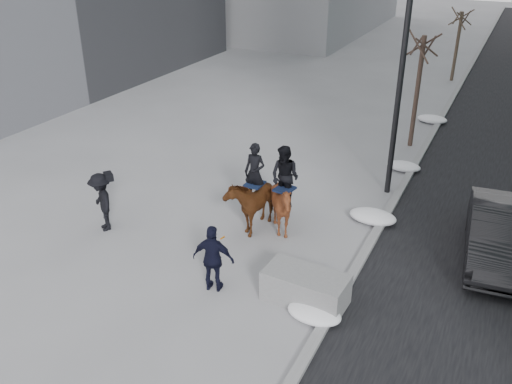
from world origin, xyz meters
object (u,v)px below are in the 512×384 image
at_px(planter, 306,288).
at_px(car_near, 498,234).
at_px(mounted_right, 283,200).
at_px(mounted_left, 253,197).

relative_size(planter, car_near, 0.45).
distance_m(planter, mounted_right, 3.28).
bearing_deg(car_near, mounted_right, -172.18).
height_order(planter, mounted_right, mounted_right).
bearing_deg(mounted_left, car_near, 11.33).
distance_m(mounted_left, mounted_right, 0.95).
xyz_separation_m(mounted_left, mounted_right, (0.94, -0.00, 0.11)).
relative_size(car_near, mounted_right, 1.66).
height_order(planter, mounted_left, mounted_left).
bearing_deg(mounted_left, planter, -44.71).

